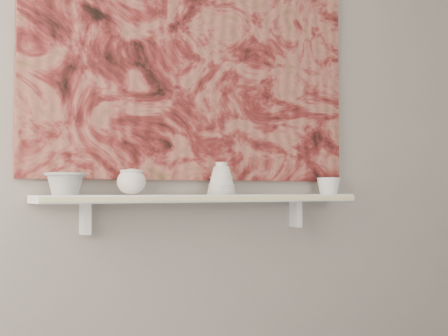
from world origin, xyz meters
TOP-DOWN VIEW (x-y plane):
  - wall_back at (0.00, 1.60)m, footprint 3.60×0.00m
  - shelf at (0.00, 1.51)m, footprint 1.40×0.18m
  - shelf_stripe at (0.00, 1.41)m, footprint 1.40×0.01m
  - bracket_left at (-0.49, 1.57)m, footprint 0.03×0.06m
  - bracket_right at (0.49, 1.57)m, footprint 0.03×0.06m
  - painting at (0.00, 1.59)m, footprint 1.50×0.02m
  - house_motif at (0.45, 1.57)m, footprint 0.09×0.00m
  - bowl_grey at (-0.58, 1.51)m, footprint 0.20×0.20m
  - cup_cream at (-0.33, 1.51)m, footprint 0.14×0.14m
  - bell_vessel at (0.07, 1.51)m, footprint 0.14×0.14m
  - bowl_white at (0.63, 1.51)m, footprint 0.11×0.11m

SIDE VIEW (x-z plane):
  - bracket_left at x=-0.49m, z-range 0.78..0.90m
  - bracket_right at x=0.49m, z-range 0.78..0.90m
  - shelf at x=0.00m, z-range 0.90..0.93m
  - shelf_stripe at x=0.00m, z-range 0.91..0.92m
  - bowl_white at x=0.63m, z-range 0.93..1.01m
  - bowl_grey at x=-0.58m, z-range 0.93..1.02m
  - cup_cream at x=-0.33m, z-range 0.93..1.03m
  - bell_vessel at x=0.07m, z-range 0.93..1.07m
  - house_motif at x=0.45m, z-range 1.19..1.27m
  - wall_back at x=0.00m, z-range -0.45..3.15m
  - painting at x=0.00m, z-range 0.99..2.09m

